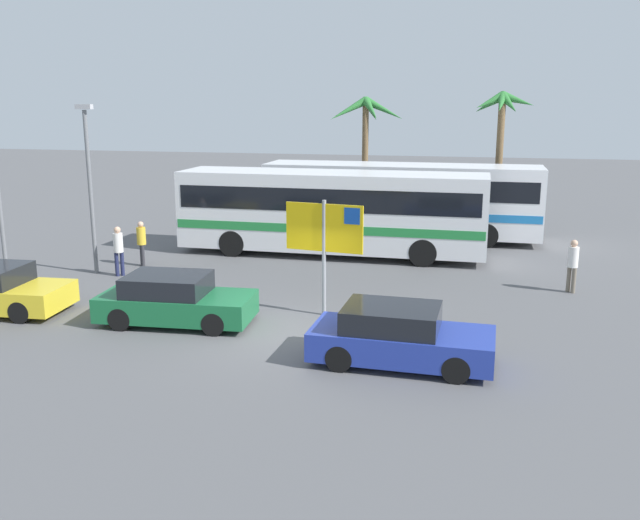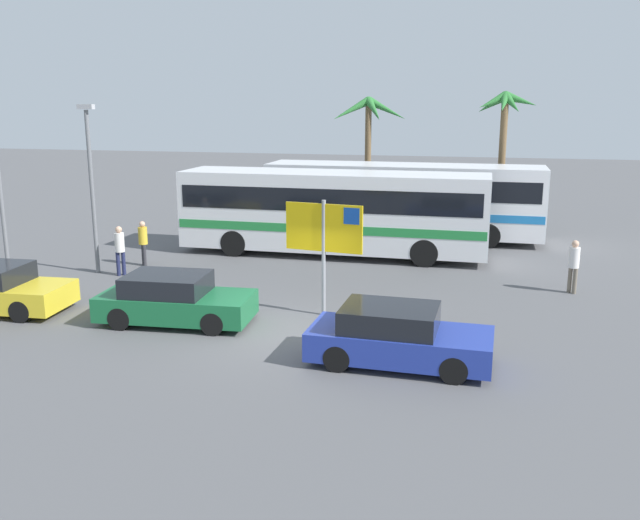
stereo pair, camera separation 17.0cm
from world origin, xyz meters
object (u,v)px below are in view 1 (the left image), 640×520
Objects in this scene: bus_rear_coach at (401,197)px; pedestrian_near_sign at (141,240)px; pedestrian_crossing_lot at (573,262)px; ferry_sign at (326,232)px; bus_front_coach at (331,209)px; car_green at (174,300)px; car_blue at (399,337)px; pedestrian_by_bus at (118,247)px.

bus_rear_coach is 7.20× the size of pedestrian_near_sign.
ferry_sign is at bearing 163.02° from pedestrian_crossing_lot.
bus_front_coach is 7.02× the size of pedestrian_crossing_lot.
car_green is at bearing -103.78° from bus_front_coach.
ferry_sign is 4.26m from car_blue.
ferry_sign reaches higher than car_blue.
car_blue is at bearing 106.14° from pedestrian_near_sign.
car_green is at bearing 86.35° from pedestrian_near_sign.
car_green is 2.45× the size of pedestrian_by_bus.
pedestrian_near_sign is (-10.09, 7.23, 0.31)m from car_blue.
ferry_sign is at bearing 31.99° from pedestrian_by_bus.
bus_rear_coach is 11.44m from ferry_sign.
car_green is 2.50× the size of pedestrian_crossing_lot.
bus_front_coach is at bearing -119.64° from bus_rear_coach.
ferry_sign is 1.93× the size of pedestrian_crossing_lot.
car_blue is 2.41× the size of pedestrian_by_bus.
pedestrian_by_bus reaches higher than car_blue.
ferry_sign is at bearing 113.57° from pedestrian_near_sign.
pedestrian_crossing_lot reaches higher than car_green.
bus_front_coach is at bearing 170.54° from pedestrian_near_sign.
ferry_sign is 1.98× the size of pedestrian_near_sign.
bus_rear_coach is 13.80m from car_green.
bus_rear_coach is 6.88× the size of pedestrian_by_bus.
pedestrian_near_sign reaches higher than car_blue.
ferry_sign is at bearing -78.79° from bus_front_coach.
car_blue is 2.46× the size of pedestrian_crossing_lot.
bus_rear_coach is at bearing 94.67° from ferry_sign.
bus_front_coach is 7.70m from ferry_sign.
bus_rear_coach is 2.81× the size of car_green.
ferry_sign reaches higher than bus_rear_coach.
car_blue is at bearing -17.86° from car_green.
pedestrian_by_bus is (-8.46, -8.77, -0.79)m from bus_rear_coach.
bus_rear_coach is at bearing 98.08° from car_blue.
bus_rear_coach is 14.64m from car_blue.
pedestrian_crossing_lot is (6.87, 3.98, -1.35)m from ferry_sign.
pedestrian_near_sign is at bearing -151.22° from bus_front_coach.
bus_front_coach reaches higher than pedestrian_by_bus.
car_green is at bearing -108.85° from bus_rear_coach.
pedestrian_by_bus is at bearing 151.99° from car_blue.
bus_front_coach is 7.13m from pedestrian_near_sign.
bus_front_coach reaches higher than pedestrian_near_sign.
car_green is at bearing -148.39° from ferry_sign.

